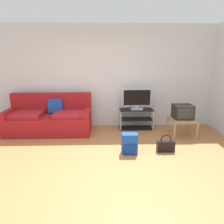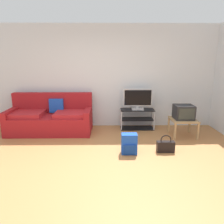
{
  "view_description": "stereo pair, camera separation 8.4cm",
  "coord_description": "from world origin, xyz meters",
  "px_view_note": "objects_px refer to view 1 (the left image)",
  "views": [
    {
      "loc": [
        0.11,
        -3.27,
        1.8
      ],
      "look_at": [
        0.24,
        1.01,
        0.74
      ],
      "focal_mm": 33.79,
      "sensor_mm": 36.0,
      "label": 1
    },
    {
      "loc": [
        0.19,
        -3.27,
        1.8
      ],
      "look_at": [
        0.24,
        1.01,
        0.74
      ],
      "focal_mm": 33.79,
      "sensor_mm": 36.0,
      "label": 2
    }
  ],
  "objects_px": {
    "tv_stand": "(136,119)",
    "backpack": "(130,144)",
    "couch": "(50,119)",
    "side_table": "(182,121)",
    "crt_tv": "(183,112)",
    "handbag": "(166,146)",
    "flat_tv": "(137,99)"
  },
  "relations": [
    {
      "from": "flat_tv",
      "to": "side_table",
      "type": "distance_m",
      "value": 1.25
    },
    {
      "from": "couch",
      "to": "backpack",
      "type": "xyz_separation_m",
      "value": [
        1.88,
        -1.35,
        -0.15
      ]
    },
    {
      "from": "tv_stand",
      "to": "couch",
      "type": "bearing_deg",
      "value": -174.68
    },
    {
      "from": "flat_tv",
      "to": "side_table",
      "type": "bearing_deg",
      "value": -29.39
    },
    {
      "from": "couch",
      "to": "handbag",
      "type": "distance_m",
      "value": 2.92
    },
    {
      "from": "tv_stand",
      "to": "side_table",
      "type": "xyz_separation_m",
      "value": [
        1.02,
        -0.6,
        0.11
      ]
    },
    {
      "from": "tv_stand",
      "to": "backpack",
      "type": "xyz_separation_m",
      "value": [
        -0.35,
        -1.56,
        -0.07
      ]
    },
    {
      "from": "couch",
      "to": "side_table",
      "type": "xyz_separation_m",
      "value": [
        3.25,
        -0.39,
        0.03
      ]
    },
    {
      "from": "tv_stand",
      "to": "side_table",
      "type": "bearing_deg",
      "value": -30.33
    },
    {
      "from": "couch",
      "to": "side_table",
      "type": "height_order",
      "value": "couch"
    },
    {
      "from": "side_table",
      "to": "handbag",
      "type": "relative_size",
      "value": 1.64
    },
    {
      "from": "tv_stand",
      "to": "handbag",
      "type": "relative_size",
      "value": 2.46
    },
    {
      "from": "couch",
      "to": "flat_tv",
      "type": "xyz_separation_m",
      "value": [
        2.23,
        0.19,
        0.45
      ]
    },
    {
      "from": "couch",
      "to": "tv_stand",
      "type": "bearing_deg",
      "value": 5.32
    },
    {
      "from": "tv_stand",
      "to": "crt_tv",
      "type": "bearing_deg",
      "value": -29.65
    },
    {
      "from": "crt_tv",
      "to": "couch",
      "type": "bearing_deg",
      "value": 173.43
    },
    {
      "from": "couch",
      "to": "flat_tv",
      "type": "bearing_deg",
      "value": 4.75
    },
    {
      "from": "flat_tv",
      "to": "crt_tv",
      "type": "xyz_separation_m",
      "value": [
        1.02,
        -0.56,
        -0.2
      ]
    },
    {
      "from": "couch",
      "to": "side_table",
      "type": "distance_m",
      "value": 3.28
    },
    {
      "from": "side_table",
      "to": "tv_stand",
      "type": "bearing_deg",
      "value": 149.67
    },
    {
      "from": "tv_stand",
      "to": "side_table",
      "type": "distance_m",
      "value": 1.19
    },
    {
      "from": "couch",
      "to": "backpack",
      "type": "height_order",
      "value": "couch"
    },
    {
      "from": "side_table",
      "to": "couch",
      "type": "bearing_deg",
      "value": 173.15
    },
    {
      "from": "side_table",
      "to": "crt_tv",
      "type": "xyz_separation_m",
      "value": [
        -0.0,
        0.02,
        0.22
      ]
    },
    {
      "from": "couch",
      "to": "handbag",
      "type": "relative_size",
      "value": 5.75
    },
    {
      "from": "side_table",
      "to": "backpack",
      "type": "bearing_deg",
      "value": -145.15
    },
    {
      "from": "flat_tv",
      "to": "side_table",
      "type": "relative_size",
      "value": 1.28
    },
    {
      "from": "tv_stand",
      "to": "handbag",
      "type": "xyz_separation_m",
      "value": [
        0.38,
        -1.5,
        -0.14
      ]
    },
    {
      "from": "couch",
      "to": "handbag",
      "type": "xyz_separation_m",
      "value": [
        2.61,
        -1.29,
        -0.22
      ]
    },
    {
      "from": "tv_stand",
      "to": "backpack",
      "type": "relative_size",
      "value": 2.18
    },
    {
      "from": "crt_tv",
      "to": "side_table",
      "type": "bearing_deg",
      "value": -90.0
    },
    {
      "from": "couch",
      "to": "backpack",
      "type": "distance_m",
      "value": 2.32
    }
  ]
}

